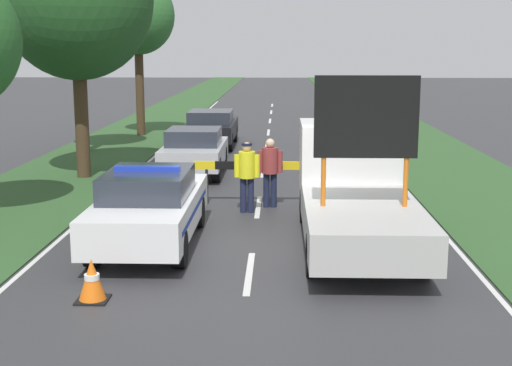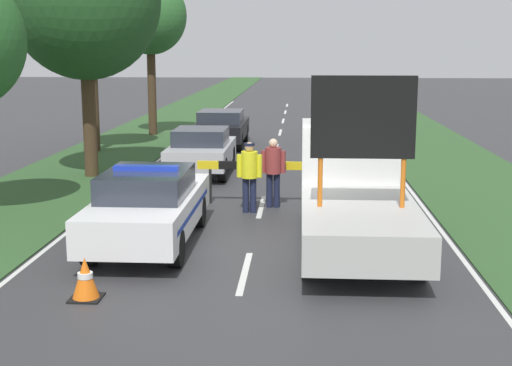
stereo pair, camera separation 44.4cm
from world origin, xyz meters
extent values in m
plane|color=#333335|center=(0.00, 0.00, 0.00)|extent=(160.00, 160.00, 0.00)
cube|color=silver|center=(0.00, -1.96, 0.00)|extent=(0.12, 2.43, 0.01)
cube|color=silver|center=(0.00, 3.33, 0.00)|extent=(0.12, 2.43, 0.01)
cube|color=silver|center=(0.00, 8.62, 0.00)|extent=(0.12, 2.43, 0.01)
cube|color=silver|center=(0.00, 13.91, 0.00)|extent=(0.12, 2.43, 0.01)
cube|color=silver|center=(0.00, 19.20, 0.00)|extent=(0.12, 2.43, 0.01)
cube|color=silver|center=(0.00, 24.49, 0.00)|extent=(0.12, 2.43, 0.01)
cube|color=silver|center=(0.00, 29.78, 0.00)|extent=(0.12, 2.43, 0.01)
cube|color=silver|center=(0.00, 35.07, 0.00)|extent=(0.12, 2.43, 0.01)
cube|color=silver|center=(-4.05, 9.71, 0.00)|extent=(0.10, 57.50, 0.01)
cube|color=silver|center=(4.05, 9.71, 0.00)|extent=(0.10, 57.50, 0.01)
cube|color=#2D5128|center=(-6.15, 20.00, 0.01)|extent=(4.01, 120.00, 0.03)
cube|color=#2D5128|center=(6.15, 20.00, 0.01)|extent=(4.01, 120.00, 0.03)
cube|color=white|center=(-2.07, -0.20, 0.69)|extent=(1.83, 4.79, 0.69)
cube|color=#282D38|center=(-2.07, -0.34, 1.29)|extent=(1.61, 2.20, 0.50)
cylinder|color=black|center=(-2.87, 1.29, 0.35)|extent=(0.24, 0.69, 0.69)
cylinder|color=black|center=(-1.28, 1.29, 0.35)|extent=(0.24, 0.69, 0.69)
cylinder|color=black|center=(-2.87, -1.68, 0.35)|extent=(0.24, 0.69, 0.69)
cylinder|color=black|center=(-1.28, -1.68, 0.35)|extent=(0.24, 0.69, 0.69)
cube|color=#1E38C6|center=(-2.07, -0.34, 1.59)|extent=(1.28, 0.24, 0.10)
cube|color=#193399|center=(-2.07, -0.20, 0.73)|extent=(1.84, 3.93, 0.10)
cube|color=black|center=(-2.07, 2.24, 0.62)|extent=(1.01, 0.08, 0.42)
cube|color=white|center=(2.07, 1.83, 1.33)|extent=(2.14, 2.02, 1.90)
cube|color=#232833|center=(2.07, 2.82, 1.67)|extent=(1.82, 0.04, 0.84)
cube|color=#B2B2AD|center=(2.07, -1.26, 0.73)|extent=(2.14, 4.16, 0.69)
cylinder|color=#D16619|center=(1.33, -1.26, 1.52)|extent=(0.09, 0.09, 0.90)
cylinder|color=#D16619|center=(2.82, -1.26, 1.52)|extent=(0.09, 0.09, 0.90)
cube|color=black|center=(2.07, -1.26, 2.71)|extent=(1.87, 0.12, 1.48)
cylinder|color=black|center=(1.12, 1.83, 0.38)|extent=(0.24, 0.76, 0.76)
cylinder|color=black|center=(3.02, 1.83, 0.38)|extent=(0.24, 0.76, 0.76)
cylinder|color=black|center=(1.12, -2.09, 0.38)|extent=(0.24, 0.76, 0.76)
cylinder|color=black|center=(3.02, -2.09, 0.38)|extent=(0.24, 0.76, 0.76)
cylinder|color=black|center=(-1.32, 3.69, 0.45)|extent=(0.07, 0.07, 0.89)
cylinder|color=black|center=(1.30, 3.69, 0.45)|extent=(0.07, 0.07, 0.89)
cube|color=yellow|center=(-1.38, 3.69, 0.99)|extent=(0.55, 0.08, 0.20)
cube|color=black|center=(-0.83, 3.69, 0.99)|extent=(0.55, 0.08, 0.20)
cube|color=yellow|center=(-0.29, 3.69, 0.99)|extent=(0.55, 0.08, 0.20)
cube|color=black|center=(0.26, 3.69, 0.99)|extent=(0.55, 0.08, 0.20)
cube|color=yellow|center=(0.80, 3.69, 0.99)|extent=(0.55, 0.08, 0.20)
cube|color=black|center=(1.35, 3.69, 0.99)|extent=(0.55, 0.08, 0.20)
cylinder|color=#191E38|center=(-0.34, 2.73, 0.43)|extent=(0.16, 0.16, 0.85)
cylinder|color=#191E38|center=(-0.17, 2.73, 0.43)|extent=(0.16, 0.16, 0.85)
cylinder|color=yellow|center=(-0.25, 2.73, 1.17)|extent=(0.39, 0.39, 0.64)
cylinder|color=yellow|center=(-0.50, 2.73, 1.14)|extent=(0.13, 0.13, 0.54)
cylinder|color=yellow|center=(-0.01, 2.73, 1.14)|extent=(0.13, 0.13, 0.54)
sphere|color=tan|center=(-0.25, 2.73, 1.60)|extent=(0.22, 0.22, 0.22)
cylinder|color=#141933|center=(-0.25, 2.73, 1.66)|extent=(0.25, 0.25, 0.06)
cylinder|color=#191E38|center=(0.20, 3.34, 0.43)|extent=(0.16, 0.16, 0.86)
cylinder|color=#191E38|center=(0.38, 3.34, 0.43)|extent=(0.16, 0.16, 0.86)
cylinder|color=maroon|center=(0.29, 3.34, 1.18)|extent=(0.39, 0.39, 0.64)
cylinder|color=maroon|center=(0.05, 3.34, 1.15)|extent=(0.13, 0.13, 0.55)
cylinder|color=maroon|center=(0.54, 3.34, 1.15)|extent=(0.13, 0.13, 0.55)
sphere|color=beige|center=(0.29, 3.34, 1.61)|extent=(0.22, 0.22, 0.22)
cube|color=black|center=(-2.41, -3.45, 0.01)|extent=(0.50, 0.50, 0.03)
cone|color=orange|center=(-2.41, -3.45, 0.36)|extent=(0.43, 0.43, 0.66)
cylinder|color=white|center=(-2.41, -3.45, 0.39)|extent=(0.24, 0.24, 0.09)
cube|color=black|center=(-2.34, 4.64, 0.01)|extent=(0.44, 0.44, 0.03)
cone|color=orange|center=(-2.34, 4.64, 0.32)|extent=(0.38, 0.38, 0.58)
cylinder|color=white|center=(-2.34, 4.64, 0.35)|extent=(0.21, 0.21, 0.08)
cube|color=#B2B2B7|center=(-2.12, 7.85, 0.67)|extent=(1.81, 3.92, 0.60)
cube|color=#282D38|center=(-2.12, 7.73, 1.22)|extent=(1.59, 1.80, 0.49)
cylinder|color=black|center=(-2.91, 9.07, 0.37)|extent=(0.24, 0.74, 0.74)
cylinder|color=black|center=(-1.34, 9.07, 0.37)|extent=(0.24, 0.74, 0.74)
cylinder|color=black|center=(-2.91, 6.64, 0.37)|extent=(0.24, 0.74, 0.74)
cylinder|color=black|center=(-1.34, 6.64, 0.37)|extent=(0.24, 0.74, 0.74)
cube|color=black|center=(-2.23, 14.43, 0.67)|extent=(1.92, 4.51, 0.62)
cube|color=#282D38|center=(-2.23, 14.30, 1.21)|extent=(1.69, 2.07, 0.46)
cylinder|color=black|center=(-3.07, 15.83, 0.36)|extent=(0.24, 0.72, 0.72)
cylinder|color=black|center=(-1.39, 15.83, 0.36)|extent=(0.24, 0.72, 0.72)
cylinder|color=black|center=(-3.07, 13.03, 0.36)|extent=(0.24, 0.72, 0.72)
cylinder|color=black|center=(-1.39, 13.03, 0.36)|extent=(0.24, 0.72, 0.72)
cylinder|color=#42301E|center=(-5.74, 17.84, 2.04)|extent=(0.38, 0.38, 4.09)
ellipsoid|color=#2D662D|center=(-5.74, 17.84, 5.30)|extent=(3.24, 3.24, 3.41)
cylinder|color=#42301E|center=(-6.89, 12.59, 1.98)|extent=(0.37, 0.37, 3.96)
ellipsoid|color=#1E471E|center=(-6.89, 12.59, 5.10)|extent=(3.03, 3.03, 3.18)
cylinder|color=#42301E|center=(-5.46, 7.22, 1.82)|extent=(0.42, 0.42, 3.64)
camera|label=1|loc=(0.52, -14.05, 3.94)|focal=50.00mm
camera|label=2|loc=(0.96, -14.03, 3.94)|focal=50.00mm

